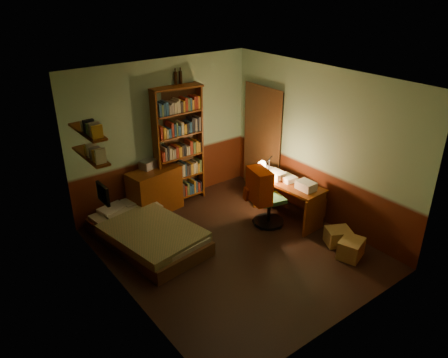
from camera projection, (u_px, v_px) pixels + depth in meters
floor at (234, 249)px, 6.74m from camera, size 3.50×4.00×0.02m
ceiling at (236, 80)px, 5.61m from camera, size 3.50×4.00×0.02m
wall_back at (163, 134)px, 7.62m from camera, size 3.50×0.02×2.60m
wall_left at (120, 209)px, 5.22m from camera, size 0.02×4.00×2.60m
wall_right at (319, 145)px, 7.14m from camera, size 0.02×4.00×2.60m
wall_front at (350, 234)px, 4.73m from camera, size 3.50×0.02×2.60m
doorway at (263, 141)px, 8.18m from camera, size 0.06×0.90×2.00m
door_trim at (262, 141)px, 8.16m from camera, size 0.02×0.98×2.08m
bed at (147, 226)px, 6.78m from camera, size 1.27×2.06×0.58m
dresser at (155, 191)px, 7.63m from camera, size 0.96×0.58×0.80m
mini_stereo at (148, 164)px, 7.50m from camera, size 0.32×0.27×0.14m
bookshelf at (179, 146)px, 7.72m from camera, size 0.95×0.40×2.14m
bottle_left at (176, 78)px, 7.33m from camera, size 0.07×0.07×0.21m
bottle_right at (181, 77)px, 7.38m from camera, size 0.07×0.07×0.22m
desk at (288, 200)px, 7.47m from camera, size 0.61×1.29×0.67m
paper_stack at (270, 173)px, 7.52m from camera, size 0.28×0.35×0.13m
desk_lamp at (269, 163)px, 7.36m from camera, size 0.18×0.18×0.56m
office_chair at (270, 194)px, 7.18m from camera, size 0.66×0.61×1.13m
red_jacket at (270, 155)px, 6.49m from camera, size 0.37×0.53×0.56m
wall_shelf_lower at (91, 156)px, 5.94m from camera, size 0.20×0.90×0.03m
wall_shelf_upper at (87, 132)px, 5.79m from camera, size 0.20×0.90×0.03m
framed_picture at (103, 194)px, 5.69m from camera, size 0.04×0.32×0.26m
cardboard_box_a at (351, 249)px, 6.49m from camera, size 0.46×0.41×0.29m
cardboard_box_b at (338, 236)px, 6.82m from camera, size 0.47×0.44×0.26m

